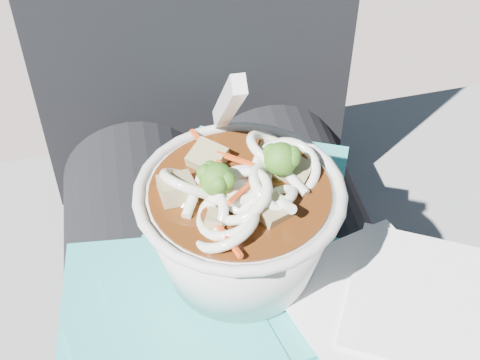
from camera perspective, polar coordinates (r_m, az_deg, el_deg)
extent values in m
cube|color=slate|center=(0.98, -1.79, -14.94)|extent=(1.03, 0.56, 0.42)
cylinder|color=black|center=(0.65, -7.25, -13.62)|extent=(0.16, 0.48, 0.16)
cylinder|color=black|center=(0.66, 6.83, -11.43)|extent=(0.16, 0.48, 0.16)
cube|color=teal|center=(0.58, 0.70, -8.52)|extent=(0.17, 0.16, 0.00)
cube|color=teal|center=(0.55, 1.96, -12.11)|extent=(0.20, 0.22, 0.00)
cube|color=teal|center=(0.57, 7.54, -8.95)|extent=(0.17, 0.16, 0.00)
cube|color=teal|center=(0.54, -5.46, -12.62)|extent=(0.20, 0.21, 0.00)
cube|color=teal|center=(0.54, -6.70, -13.88)|extent=(0.13, 0.13, 0.00)
cube|color=teal|center=(0.55, -0.17, -10.38)|extent=(0.22, 0.18, 0.00)
cube|color=teal|center=(0.53, -5.38, -14.37)|extent=(0.17, 0.15, 0.00)
cube|color=teal|center=(0.64, 1.61, -0.62)|extent=(0.20, 0.20, 0.00)
cube|color=white|center=(0.56, 11.00, -10.01)|extent=(0.16, 0.16, 0.00)
cube|color=white|center=(0.56, 16.06, -9.74)|extent=(0.18, 0.18, 0.00)
torus|color=silver|center=(0.51, 0.00, -0.98)|extent=(0.16, 0.16, 0.01)
cylinder|color=#411D09|center=(0.51, 0.00, -1.22)|extent=(0.14, 0.14, 0.01)
torus|color=white|center=(0.49, -0.05, -1.34)|extent=(0.05, 0.05, 0.03)
torus|color=white|center=(0.50, 3.17, -0.80)|extent=(0.06, 0.07, 0.05)
torus|color=white|center=(0.50, -1.35, -0.94)|extent=(0.05, 0.04, 0.04)
torus|color=white|center=(0.50, -4.21, -0.31)|extent=(0.06, 0.05, 0.05)
torus|color=white|center=(0.49, -3.20, -2.79)|extent=(0.04, 0.05, 0.05)
torus|color=white|center=(0.53, 2.64, 2.59)|extent=(0.05, 0.05, 0.03)
torus|color=white|center=(0.48, -1.34, -3.98)|extent=(0.07, 0.07, 0.04)
torus|color=white|center=(0.50, -0.79, -0.60)|extent=(0.06, 0.06, 0.02)
torus|color=white|center=(0.48, -1.10, -2.93)|extent=(0.07, 0.07, 0.03)
torus|color=white|center=(0.50, 3.14, -1.64)|extent=(0.05, 0.05, 0.03)
torus|color=white|center=(0.52, 3.91, 0.94)|extent=(0.07, 0.07, 0.04)
torus|color=white|center=(0.50, 0.31, -1.17)|extent=(0.06, 0.06, 0.04)
cylinder|color=white|center=(0.49, -3.96, -1.38)|extent=(0.02, 0.04, 0.02)
cylinder|color=white|center=(0.50, 2.15, -0.49)|extent=(0.02, 0.04, 0.02)
cylinder|color=white|center=(0.49, 3.62, -1.81)|extent=(0.01, 0.04, 0.03)
cylinder|color=white|center=(0.51, 4.21, 0.41)|extent=(0.02, 0.04, 0.01)
cylinder|color=#8AAF54|center=(0.51, 3.45, 0.80)|extent=(0.01, 0.01, 0.01)
sphere|color=#255E15|center=(0.50, 3.51, 1.80)|extent=(0.03, 0.03, 0.03)
sphere|color=#255E15|center=(0.50, 4.46, 1.81)|extent=(0.01, 0.01, 0.01)
sphere|color=#255E15|center=(0.50, 4.50, 2.23)|extent=(0.01, 0.01, 0.01)
sphere|color=#255E15|center=(0.50, 2.69, 2.43)|extent=(0.01, 0.01, 0.01)
sphere|color=#255E15|center=(0.50, 4.51, 2.09)|extent=(0.01, 0.01, 0.01)
cylinder|color=#8AAF54|center=(0.49, -1.94, -0.97)|extent=(0.01, 0.01, 0.01)
sphere|color=#255E15|center=(0.48, -1.97, 0.04)|extent=(0.03, 0.03, 0.03)
sphere|color=#255E15|center=(0.49, -2.55, 0.93)|extent=(0.01, 0.01, 0.01)
sphere|color=#255E15|center=(0.48, -1.13, -0.02)|extent=(0.01, 0.01, 0.01)
sphere|color=#255E15|center=(0.48, -2.98, 0.61)|extent=(0.01, 0.01, 0.01)
sphere|color=#255E15|center=(0.48, -1.85, -0.32)|extent=(0.01, 0.01, 0.01)
cube|color=#F64D14|center=(0.47, -1.28, -4.72)|extent=(0.02, 0.05, 0.01)
cube|color=#F64D14|center=(0.49, -0.57, -1.11)|extent=(0.05, 0.02, 0.01)
cube|color=#F64D14|center=(0.51, 0.07, 1.64)|extent=(0.03, 0.03, 0.01)
cube|color=#F64D14|center=(0.53, -2.95, 2.80)|extent=(0.02, 0.05, 0.01)
cube|color=#F64D14|center=(0.49, 0.51, -0.66)|extent=(0.04, 0.04, 0.02)
cube|color=#F64D14|center=(0.50, -1.72, 0.36)|extent=(0.01, 0.04, 0.01)
cube|color=#8E7B50|center=(0.52, 4.58, 0.65)|extent=(0.03, 0.04, 0.02)
cube|color=#8E7B50|center=(0.54, 2.61, 2.42)|extent=(0.02, 0.02, 0.01)
cube|color=#8E7B50|center=(0.52, -2.79, 1.84)|extent=(0.04, 0.04, 0.02)
cube|color=#8E7B50|center=(0.50, -5.43, -0.75)|extent=(0.03, 0.03, 0.02)
cube|color=#8E7B50|center=(0.48, -2.20, -3.47)|extent=(0.02, 0.02, 0.02)
cube|color=#8E7B50|center=(0.48, 2.80, -2.76)|extent=(0.03, 0.03, 0.02)
ellipsoid|color=white|center=(0.49, -0.03, -1.32)|extent=(0.03, 0.04, 0.01)
cube|color=white|center=(0.49, -1.02, 6.51)|extent=(0.01, 0.10, 0.11)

